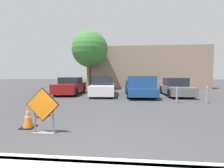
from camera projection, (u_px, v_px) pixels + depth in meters
ground_plane at (117, 95)px, 12.68m from camera, size 96.00×96.00×0.00m
curb_lip at (89, 164)px, 2.73m from camera, size 26.33×0.20×0.14m
road_closed_sign at (43, 109)px, 4.27m from camera, size 0.97×0.20×1.33m
traffic_cone_nearest at (28, 117)px, 4.79m from camera, size 0.41×0.41×0.70m
traffic_cone_second at (43, 108)px, 6.08m from camera, size 0.40×0.40×0.70m
parked_car_nearest at (71, 86)px, 13.23m from camera, size 1.99×4.27×1.49m
parked_car_second at (103, 87)px, 12.57m from camera, size 2.14×4.59×1.57m
pickup_truck at (140, 87)px, 11.81m from camera, size 2.21×5.06×1.63m
parked_car_third at (175, 88)px, 12.22m from camera, size 1.84×4.14×1.46m
bollard_nearest at (177, 94)px, 9.10m from camera, size 0.12×0.12×0.98m
bollard_second at (207, 94)px, 8.95m from camera, size 0.12×0.12×1.02m
building_facade_backdrop at (145, 68)px, 20.68m from camera, size 15.16×5.00×5.28m
street_tree_behind_lot at (90, 49)px, 16.93m from camera, size 4.06×4.06×6.62m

